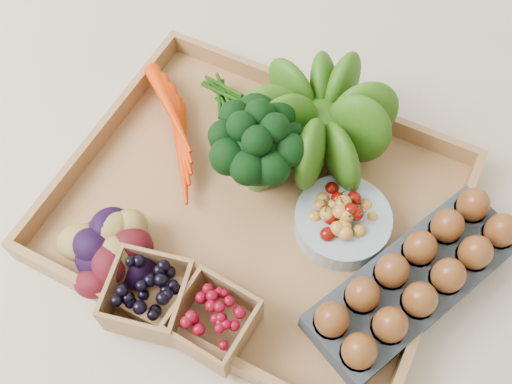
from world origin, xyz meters
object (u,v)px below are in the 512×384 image
at_px(tray, 256,210).
at_px(broccoli, 258,160).
at_px(egg_carton, 414,282).
at_px(cherry_bowl, 342,222).

bearing_deg(tray, broccoli, 113.39).
bearing_deg(broccoli, egg_carton, -12.25).
distance_m(cherry_bowl, egg_carton, 0.13).
bearing_deg(tray, cherry_bowl, 11.52).
relative_size(broccoli, cherry_bowl, 1.05).
height_order(broccoli, cherry_bowl, broccoli).
xyz_separation_m(tray, cherry_bowl, (0.12, 0.03, 0.03)).
distance_m(broccoli, cherry_bowl, 0.15).
bearing_deg(egg_carton, cherry_bowl, -173.07).
xyz_separation_m(tray, egg_carton, (0.25, -0.01, 0.03)).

